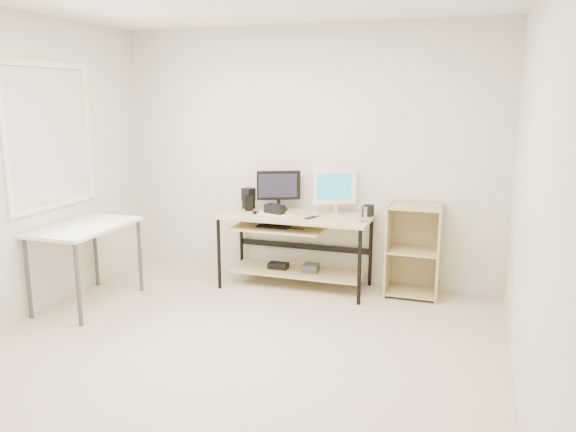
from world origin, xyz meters
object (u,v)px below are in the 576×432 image
(side_table, at_px, (85,234))
(shelf_unit, at_px, (414,249))
(black_monitor, at_px, (279,188))
(desk, at_px, (293,235))
(audio_controller, at_px, (249,203))
(white_imac, at_px, (335,187))

(side_table, distance_m, shelf_unit, 3.09)
(side_table, xyz_separation_m, black_monitor, (1.45, 1.21, 0.31))
(desk, distance_m, shelf_unit, 1.19)
(black_monitor, height_order, audio_controller, black_monitor)
(desk, xyz_separation_m, audio_controller, (-0.49, 0.04, 0.29))
(shelf_unit, bearing_deg, audio_controller, -175.84)
(desk, xyz_separation_m, black_monitor, (-0.21, 0.15, 0.45))
(desk, height_order, shelf_unit, shelf_unit)
(shelf_unit, bearing_deg, white_imac, 179.22)
(side_table, xyz_separation_m, white_imac, (2.03, 1.23, 0.35))
(desk, bearing_deg, black_monitor, 143.34)
(shelf_unit, distance_m, white_imac, 0.98)
(side_table, bearing_deg, audio_controller, 43.32)
(side_table, bearing_deg, desk, 32.65)
(black_monitor, xyz_separation_m, white_imac, (0.58, 0.02, 0.03))
(shelf_unit, relative_size, black_monitor, 2.12)
(black_monitor, relative_size, audio_controller, 2.69)
(shelf_unit, xyz_separation_m, audio_controller, (-1.66, -0.12, 0.38))
(black_monitor, height_order, white_imac, white_imac)
(side_table, bearing_deg, white_imac, 31.25)
(side_table, height_order, white_imac, white_imac)
(black_monitor, distance_m, audio_controller, 0.34)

